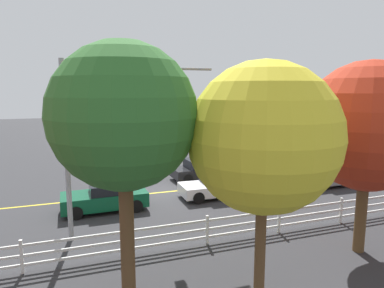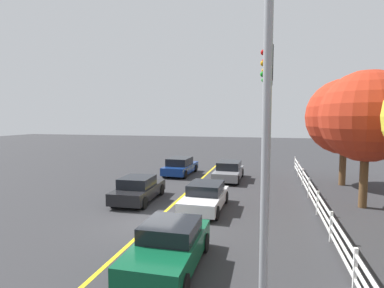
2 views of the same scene
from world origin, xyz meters
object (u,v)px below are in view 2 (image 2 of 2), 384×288
car_1 (205,197)px  car_4 (169,246)px  car_2 (138,189)px  car_3 (229,171)px  tree_0 (367,116)px  car_0 (180,166)px  tree_2 (345,117)px

car_1 → car_4: car_4 is taller
car_1 → car_2: (-0.59, -3.90, 0.02)m
car_2 → car_4: (6.75, 4.05, 0.01)m
car_3 → tree_0: 10.05m
car_1 → car_3: size_ratio=0.96×
car_1 → car_3: (-7.53, 0.22, 0.02)m
car_1 → tree_0: bearing=107.1°
car_0 → car_2: size_ratio=1.04×
car_0 → tree_0: (6.38, 11.65, 3.98)m
car_0 → tree_0: tree_0 is taller
car_3 → tree_0: (5.26, 7.57, 4.00)m
car_2 → car_4: car_4 is taller
car_0 → car_4: 15.34m
car_2 → car_4: bearing=-151.3°
car_0 → tree_2: (0.97, 11.83, 3.98)m
car_1 → tree_2: bearing=134.8°
car_4 → car_1: bearing=-179.3°
car_3 → tree_2: bearing=91.9°
car_1 → tree_0: size_ratio=0.59×
car_2 → car_3: car_2 is taller
tree_2 → car_1: bearing=-46.0°
car_1 → tree_2: 11.78m
car_4 → tree_0: tree_0 is taller
car_0 → car_3: car_0 is taller
car_1 → car_3: car_3 is taller
tree_0 → car_4: bearing=-42.2°
car_0 → tree_2: size_ratio=0.62×
car_3 → car_2: bearing=-29.9°
car_4 → car_2: bearing=-149.7°
car_3 → tree_2: tree_2 is taller
tree_0 → car_0: bearing=-118.7°
tree_2 → car_2: bearing=-59.2°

